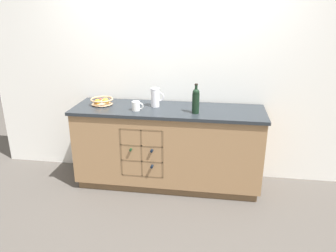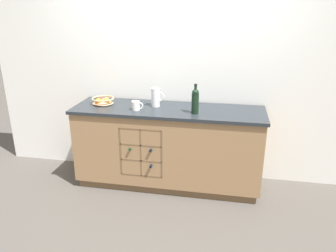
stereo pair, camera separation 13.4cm
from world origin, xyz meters
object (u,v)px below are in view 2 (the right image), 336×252
white_pitcher (156,97)px  standing_wine_bottle (195,100)px  ceramic_mug (136,106)px  fruit_bowl (103,100)px

white_pitcher → standing_wine_bottle: size_ratio=0.67×
white_pitcher → ceramic_mug: (-0.18, -0.18, -0.06)m
fruit_bowl → standing_wine_bottle: 1.08m
white_pitcher → ceramic_mug: bearing=-135.1°
standing_wine_bottle → white_pitcher: bearing=158.9°
fruit_bowl → white_pitcher: 0.62m
white_pitcher → fruit_bowl: bearing=-177.4°
white_pitcher → standing_wine_bottle: (0.46, -0.18, 0.03)m
ceramic_mug → white_pitcher: bearing=44.9°
fruit_bowl → standing_wine_bottle: (1.07, -0.15, 0.09)m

